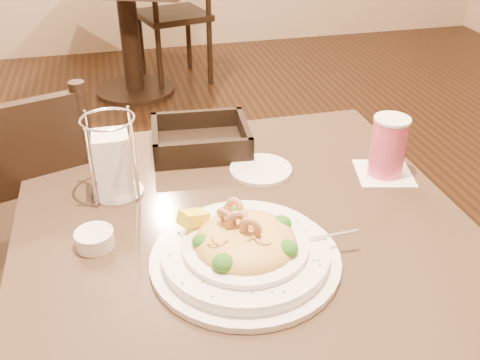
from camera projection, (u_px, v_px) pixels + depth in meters
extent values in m
cylinder|color=black|center=(242.00, 343.00, 1.27)|extent=(0.12, 0.12, 0.67)
cube|color=#4D3B2B|center=(242.00, 225.00, 1.09)|extent=(0.90, 0.90, 0.03)
cylinder|color=black|center=(136.00, 90.00, 3.58)|extent=(0.52, 0.52, 0.03)
cylinder|color=black|center=(130.00, 38.00, 3.40)|extent=(0.12, 0.12, 0.67)
cube|color=black|center=(20.00, 238.00, 1.49)|extent=(0.53, 0.53, 0.04)
cylinder|color=black|center=(77.00, 248.00, 1.82)|extent=(0.04, 0.04, 0.43)
cylinder|color=black|center=(115.00, 314.00, 1.56)|extent=(0.04, 0.04, 0.43)
cylinder|color=black|center=(91.00, 171.00, 1.31)|extent=(0.04, 0.04, 0.46)
cube|color=black|center=(4.00, 154.00, 1.17)|extent=(0.35, 0.14, 0.22)
cube|color=black|center=(173.00, 15.00, 3.55)|extent=(0.51, 0.51, 0.04)
cylinder|color=black|center=(189.00, 39.00, 3.88)|extent=(0.04, 0.04, 0.43)
cylinder|color=black|center=(141.00, 46.00, 3.73)|extent=(0.04, 0.04, 0.43)
cylinder|color=black|center=(210.00, 53.00, 3.61)|extent=(0.04, 0.04, 0.43)
cylinder|color=black|center=(160.00, 61.00, 3.46)|extent=(0.04, 0.04, 0.43)
cylinder|color=white|center=(245.00, 259.00, 0.96)|extent=(0.34, 0.34, 0.01)
cylinder|color=white|center=(245.00, 252.00, 0.96)|extent=(0.30, 0.30, 0.02)
cylinder|color=white|center=(245.00, 245.00, 0.95)|extent=(0.23, 0.23, 0.01)
ellipsoid|color=gold|center=(245.00, 242.00, 0.94)|extent=(0.18, 0.18, 0.06)
cube|color=yellow|center=(193.00, 218.00, 0.98)|extent=(0.07, 0.06, 0.04)
cube|color=silver|center=(324.00, 237.00, 0.97)|extent=(0.13, 0.01, 0.01)
cube|color=silver|center=(288.00, 240.00, 0.95)|extent=(0.03, 0.02, 0.00)
torus|color=gold|center=(247.00, 235.00, 0.94)|extent=(0.05, 0.05, 0.03)
torus|color=gold|center=(237.00, 241.00, 0.91)|extent=(0.06, 0.06, 0.01)
torus|color=gold|center=(263.00, 237.00, 0.91)|extent=(0.05, 0.05, 0.02)
torus|color=gold|center=(253.00, 230.00, 0.94)|extent=(0.05, 0.06, 0.03)
torus|color=gold|center=(231.00, 243.00, 0.93)|extent=(0.03, 0.03, 0.01)
torus|color=gold|center=(248.00, 235.00, 0.94)|extent=(0.05, 0.06, 0.05)
torus|color=gold|center=(245.00, 235.00, 0.91)|extent=(0.05, 0.05, 0.02)
torus|color=gold|center=(274.00, 234.00, 0.93)|extent=(0.05, 0.06, 0.02)
torus|color=gold|center=(236.00, 241.00, 0.92)|extent=(0.04, 0.04, 0.02)
torus|color=gold|center=(247.00, 224.00, 0.96)|extent=(0.04, 0.04, 0.02)
torus|color=gold|center=(223.00, 242.00, 0.92)|extent=(0.05, 0.06, 0.03)
torus|color=gold|center=(248.00, 229.00, 0.94)|extent=(0.05, 0.05, 0.01)
torus|color=gold|center=(236.00, 240.00, 0.93)|extent=(0.03, 0.04, 0.03)
torus|color=gold|center=(219.00, 242.00, 0.91)|extent=(0.05, 0.04, 0.03)
torus|color=gold|center=(251.00, 229.00, 0.94)|extent=(0.05, 0.05, 0.01)
torus|color=gold|center=(237.00, 242.00, 0.92)|extent=(0.06, 0.06, 0.02)
torus|color=tan|center=(244.00, 222.00, 0.92)|extent=(0.02, 0.04, 0.04)
torus|color=tan|center=(227.00, 217.00, 0.93)|extent=(0.05, 0.05, 0.04)
torus|color=tan|center=(250.00, 229.00, 0.91)|extent=(0.04, 0.04, 0.04)
torus|color=tan|center=(234.00, 209.00, 0.96)|extent=(0.05, 0.05, 0.04)
torus|color=tan|center=(237.00, 222.00, 0.92)|extent=(0.04, 0.02, 0.04)
ellipsoid|color=#1D5313|center=(281.00, 224.00, 0.97)|extent=(0.04, 0.04, 0.03)
ellipsoid|color=#1D5313|center=(229.00, 214.00, 1.00)|extent=(0.04, 0.04, 0.03)
ellipsoid|color=#1D5313|center=(201.00, 241.00, 0.93)|extent=(0.03, 0.03, 0.02)
ellipsoid|color=#1D5313|center=(223.00, 263.00, 0.88)|extent=(0.04, 0.04, 0.03)
ellipsoid|color=#1D5313|center=(287.00, 249.00, 0.91)|extent=(0.04, 0.04, 0.03)
cube|color=#266619|center=(202.00, 282.00, 0.87)|extent=(0.00, 0.00, 0.00)
cube|color=#266619|center=(318.00, 260.00, 0.92)|extent=(0.00, 0.00, 0.00)
cube|color=#266619|center=(320.00, 264.00, 0.91)|extent=(0.00, 0.00, 0.00)
cube|color=#266619|center=(237.00, 210.00, 1.05)|extent=(0.00, 0.00, 0.00)
cube|color=#266619|center=(278.00, 214.00, 1.03)|extent=(0.00, 0.00, 0.00)
cube|color=#266619|center=(284.00, 292.00, 0.85)|extent=(0.00, 0.00, 0.00)
cube|color=#266619|center=(272.00, 292.00, 0.85)|extent=(0.00, 0.00, 0.00)
cube|color=#266619|center=(306.00, 230.00, 0.99)|extent=(0.00, 0.00, 0.00)
cube|color=#266619|center=(314.00, 260.00, 0.92)|extent=(0.00, 0.00, 0.00)
cube|color=#266619|center=(316.00, 236.00, 0.97)|extent=(0.00, 0.00, 0.00)
cube|color=#266619|center=(182.00, 283.00, 0.87)|extent=(0.00, 0.00, 0.00)
cube|color=#266619|center=(299.00, 221.00, 1.01)|extent=(0.00, 0.00, 0.00)
cube|color=#266619|center=(179.00, 232.00, 0.98)|extent=(0.00, 0.00, 0.00)
cube|color=#266619|center=(213.00, 296.00, 0.84)|extent=(0.00, 0.00, 0.00)
cube|color=#266619|center=(169.00, 255.00, 0.93)|extent=(0.00, 0.00, 0.00)
cube|color=#266619|center=(252.00, 293.00, 0.85)|extent=(0.00, 0.00, 0.00)
cube|color=white|center=(384.00, 173.00, 1.23)|extent=(0.15, 0.15, 0.00)
cylinder|color=#DC4D74|center=(388.00, 147.00, 1.20)|extent=(0.08, 0.08, 0.13)
cylinder|color=white|center=(393.00, 119.00, 1.16)|extent=(0.08, 0.08, 0.01)
cube|color=black|center=(201.00, 146.00, 1.33)|extent=(0.25, 0.21, 0.02)
cube|color=black|center=(245.00, 131.00, 1.33)|extent=(0.03, 0.19, 0.05)
cube|color=black|center=(155.00, 137.00, 1.30)|extent=(0.03, 0.19, 0.05)
cube|color=black|center=(197.00, 119.00, 1.39)|extent=(0.24, 0.03, 0.05)
cube|color=black|center=(204.00, 151.00, 1.24)|extent=(0.24, 0.03, 0.05)
cylinder|color=silver|center=(117.00, 192.00, 1.16)|extent=(0.11, 0.11, 0.01)
torus|color=silver|center=(107.00, 119.00, 1.07)|extent=(0.11, 0.11, 0.01)
cube|color=white|center=(113.00, 163.00, 1.13)|extent=(0.09, 0.09, 0.14)
cylinder|color=silver|center=(91.00, 168.00, 1.07)|extent=(0.01, 0.01, 0.18)
cylinder|color=silver|center=(135.00, 163.00, 1.09)|extent=(0.01, 0.01, 0.18)
cylinder|color=silver|center=(90.00, 148.00, 1.14)|extent=(0.01, 0.01, 0.18)
cylinder|color=silver|center=(132.00, 144.00, 1.16)|extent=(0.01, 0.01, 0.18)
cylinder|color=white|center=(261.00, 170.00, 1.24)|extent=(0.15, 0.15, 0.01)
cylinder|color=white|center=(95.00, 239.00, 1.00)|extent=(0.08, 0.08, 0.03)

